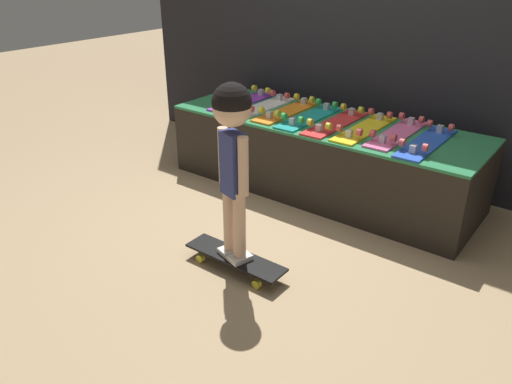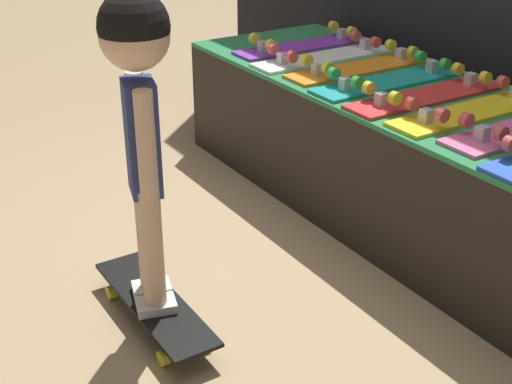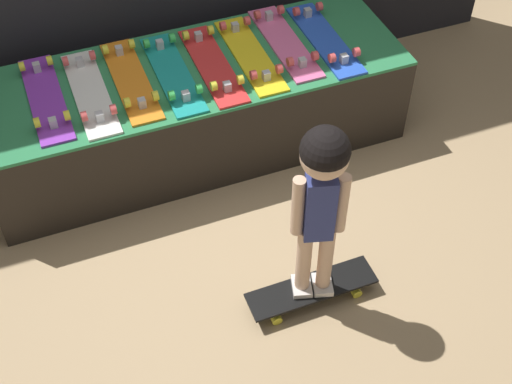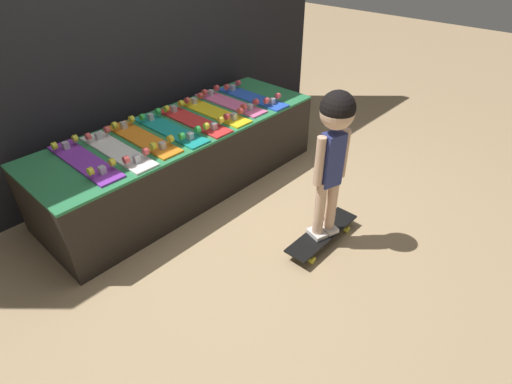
% 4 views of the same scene
% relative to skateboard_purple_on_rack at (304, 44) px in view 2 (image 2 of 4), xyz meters
% --- Properties ---
extents(ground_plane, '(16.00, 16.00, 0.00)m').
position_rel_skateboard_purple_on_rack_xyz_m(ground_plane, '(0.81, -0.58, -0.59)').
color(ground_plane, tan).
extents(display_rack, '(2.43, 0.82, 0.57)m').
position_rel_skateboard_purple_on_rack_xyz_m(display_rack, '(0.81, -0.03, -0.30)').
color(display_rack, black).
rests_on(display_rack, ground_plane).
extents(skateboard_purple_on_rack, '(0.18, 0.75, 0.09)m').
position_rel_skateboard_purple_on_rack_xyz_m(skateboard_purple_on_rack, '(0.00, 0.00, 0.00)').
color(skateboard_purple_on_rack, purple).
rests_on(skateboard_purple_on_rack, display_rack).
extents(skateboard_white_on_rack, '(0.18, 0.75, 0.09)m').
position_rel_skateboard_purple_on_rack_xyz_m(skateboard_white_on_rack, '(0.23, -0.04, 0.00)').
color(skateboard_white_on_rack, white).
rests_on(skateboard_white_on_rack, display_rack).
extents(skateboard_orange_on_rack, '(0.18, 0.75, 0.09)m').
position_rel_skateboard_purple_on_rack_xyz_m(skateboard_orange_on_rack, '(0.46, -0.01, 0.00)').
color(skateboard_orange_on_rack, orange).
rests_on(skateboard_orange_on_rack, display_rack).
extents(skateboard_teal_on_rack, '(0.18, 0.75, 0.09)m').
position_rel_skateboard_purple_on_rack_xyz_m(skateboard_teal_on_rack, '(0.69, -0.04, 0.00)').
color(skateboard_teal_on_rack, teal).
rests_on(skateboard_teal_on_rack, display_rack).
extents(skateboard_red_on_rack, '(0.18, 0.75, 0.09)m').
position_rel_skateboard_purple_on_rack_xyz_m(skateboard_red_on_rack, '(0.93, -0.05, 0.00)').
color(skateboard_red_on_rack, red).
rests_on(skateboard_red_on_rack, display_rack).
extents(skateboard_yellow_on_rack, '(0.18, 0.75, 0.09)m').
position_rel_skateboard_purple_on_rack_xyz_m(skateboard_yellow_on_rack, '(1.16, -0.03, 0.00)').
color(skateboard_yellow_on_rack, yellow).
rests_on(skateboard_yellow_on_rack, display_rack).
extents(skateboard_on_floor, '(0.67, 0.18, 0.09)m').
position_rel_skateboard_purple_on_rack_xyz_m(skateboard_on_floor, '(0.99, -1.33, -0.52)').
color(skateboard_on_floor, black).
rests_on(skateboard_on_floor, ground_plane).
extents(child, '(0.25, 0.21, 1.05)m').
position_rel_skateboard_purple_on_rack_xyz_m(child, '(0.99, -1.33, 0.24)').
color(child, silver).
rests_on(child, skateboard_on_floor).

